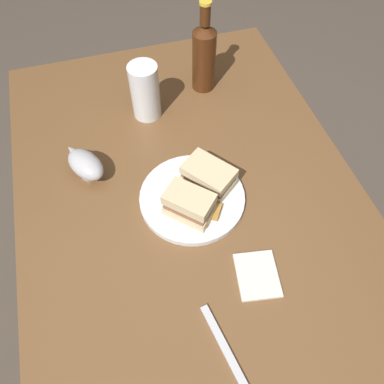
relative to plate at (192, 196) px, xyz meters
name	(u,v)px	position (x,y,z in m)	size (l,w,h in m)	color
ground_plane	(192,302)	(0.00, 0.00, -0.79)	(6.00, 6.00, 0.00)	#4C4238
dining_table	(192,263)	(0.00, 0.00, -0.40)	(1.29, 0.86, 0.78)	brown
plate	(192,196)	(0.00, 0.00, 0.00)	(0.26, 0.26, 0.02)	white
sandwich_half_left	(189,205)	(-0.05, 0.02, 0.05)	(0.13, 0.13, 0.07)	beige
sandwich_half_right	(209,176)	(0.02, -0.05, 0.04)	(0.14, 0.14, 0.06)	beige
potato_wedge_front	(198,205)	(-0.04, 0.00, 0.02)	(0.04, 0.02, 0.01)	#B77F33
potato_wedge_middle	(215,212)	(-0.07, -0.04, 0.02)	(0.04, 0.02, 0.02)	#B77F33
potato_wedge_back	(200,214)	(-0.06, 0.00, 0.02)	(0.05, 0.02, 0.02)	gold
potato_wedge_left_edge	(208,187)	(0.00, -0.04, 0.02)	(0.05, 0.02, 0.02)	gold
potato_wedge_right_edge	(198,221)	(-0.08, 0.01, 0.02)	(0.04, 0.02, 0.02)	#AD702D
pint_glass	(145,94)	(0.33, 0.04, 0.06)	(0.08, 0.08, 0.16)	white
gravy_boat	(85,164)	(0.15, 0.24, 0.03)	(0.14, 0.12, 0.07)	#B7B7BC
cider_bottle	(204,55)	(0.39, -0.15, 0.10)	(0.07, 0.07, 0.27)	#47230F
napkin	(257,275)	(-0.24, -0.08, 0.00)	(0.11, 0.09, 0.01)	silver
fork	(224,347)	(-0.36, 0.04, 0.00)	(0.18, 0.02, 0.01)	silver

